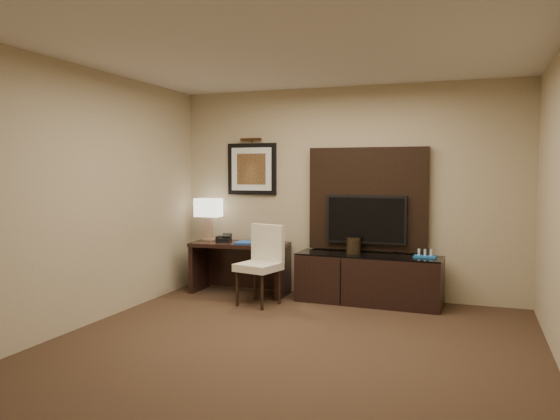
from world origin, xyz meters
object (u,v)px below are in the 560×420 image
at_px(desk_chair, 258,266).
at_px(desk_phone, 224,238).
at_px(minibar_tray, 425,254).
at_px(desk, 240,268).
at_px(credenza, 368,279).
at_px(tv, 366,219).
at_px(table_lamp, 208,221).
at_px(ice_bucket, 354,246).

distance_m(desk_chair, desk_phone, 0.91).
distance_m(desk_chair, minibar_tray, 1.99).
distance_m(desk, desk_phone, 0.45).
relative_size(credenza, desk_phone, 9.32).
relative_size(desk_chair, desk_phone, 5.06).
bearing_deg(desk_chair, minibar_tray, 28.98).
distance_m(tv, desk_phone, 1.91).
distance_m(desk_chair, table_lamp, 1.26).
xyz_separation_m(desk_chair, ice_bucket, (1.05, 0.53, 0.23)).
bearing_deg(table_lamp, tv, 1.96).
relative_size(tv, desk_phone, 5.31).
distance_m(table_lamp, ice_bucket, 2.05).
distance_m(credenza, table_lamp, 2.32).
bearing_deg(desk_phone, tv, -6.75).
relative_size(table_lamp, desk_phone, 2.78).
xyz_separation_m(credenza, table_lamp, (-2.23, 0.12, 0.64)).
relative_size(credenza, ice_bucket, 9.08).
xyz_separation_m(table_lamp, desk_phone, (0.28, -0.11, -0.21)).
height_order(desk, table_lamp, table_lamp).
bearing_deg(tv, ice_bucket, -125.84).
relative_size(tv, table_lamp, 1.91).
distance_m(table_lamp, minibar_tray, 2.91).
bearing_deg(ice_bucket, desk, -179.21).
distance_m(desk, minibar_tray, 2.40).
relative_size(credenza, tv, 1.76).
bearing_deg(tv, desk_chair, -149.06).
height_order(credenza, tv, tv).
xyz_separation_m(desk, tv, (1.64, 0.19, 0.68)).
bearing_deg(ice_bucket, desk_phone, -179.46).
xyz_separation_m(desk, credenza, (1.71, -0.00, -0.04)).
relative_size(desk, tv, 1.27).
relative_size(desk, desk_phone, 6.73).
height_order(desk, minibar_tray, minibar_tray).
relative_size(desk_chair, ice_bucket, 4.92).
bearing_deg(tv, desk, -173.40).
bearing_deg(desk_phone, table_lamp, 146.11).
height_order(tv, minibar_tray, tv).
relative_size(desk, desk_chair, 1.33).
distance_m(desk_chair, ice_bucket, 1.20).
height_order(desk, ice_bucket, ice_bucket).
height_order(desk, desk_chair, desk_chair).
bearing_deg(credenza, desk_chair, -155.16).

